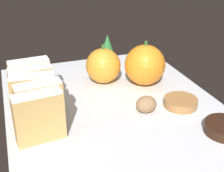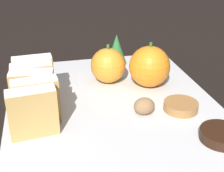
{
  "view_description": "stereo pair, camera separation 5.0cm",
  "coord_description": "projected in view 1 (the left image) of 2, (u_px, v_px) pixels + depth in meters",
  "views": [
    {
      "loc": [
        -0.15,
        -0.42,
        0.26
      ],
      "look_at": [
        0.0,
        0.0,
        0.04
      ],
      "focal_mm": 50.0,
      "sensor_mm": 36.0,
      "label": 1
    },
    {
      "loc": [
        -0.1,
        -0.44,
        0.26
      ],
      "look_at": [
        0.0,
        0.0,
        0.04
      ],
      "focal_mm": 50.0,
      "sensor_mm": 36.0,
      "label": 2
    }
  ],
  "objects": [
    {
      "name": "orange_far",
      "position": [
        145.0,
        65.0,
        0.56
      ],
      "size": [
        0.07,
        0.07,
        0.08
      ],
      "color": "orange",
      "rests_on": "serving_platter"
    },
    {
      "name": "stollen_slice_fifth",
      "position": [
        31.0,
        80.0,
        0.51
      ],
      "size": [
        0.07,
        0.03,
        0.07
      ],
      "color": "tan",
      "rests_on": "serving_platter"
    },
    {
      "name": "stollen_slice_fourth",
      "position": [
        32.0,
        88.0,
        0.48
      ],
      "size": [
        0.07,
        0.02,
        0.07
      ],
      "color": "tan",
      "rests_on": "serving_platter"
    },
    {
      "name": "gingerbread_cookie",
      "position": [
        181.0,
        102.0,
        0.5
      ],
      "size": [
        0.05,
        0.05,
        0.01
      ],
      "color": "#A3703D",
      "rests_on": "serving_platter"
    },
    {
      "name": "stollen_slice_front",
      "position": [
        39.0,
        117.0,
        0.41
      ],
      "size": [
        0.07,
        0.03,
        0.07
      ],
      "color": "tan",
      "rests_on": "serving_platter"
    },
    {
      "name": "stollen_slice_second",
      "position": [
        40.0,
        106.0,
        0.43
      ],
      "size": [
        0.07,
        0.03,
        0.07
      ],
      "color": "tan",
      "rests_on": "serving_platter"
    },
    {
      "name": "walnut",
      "position": [
        146.0,
        104.0,
        0.48
      ],
      "size": [
        0.03,
        0.03,
        0.03
      ],
      "color": "#8E6B47",
      "rests_on": "serving_platter"
    },
    {
      "name": "stollen_slice_third",
      "position": [
        34.0,
        97.0,
        0.46
      ],
      "size": [
        0.07,
        0.03,
        0.07
      ],
      "color": "tan",
      "rests_on": "serving_platter"
    },
    {
      "name": "ground_plane",
      "position": [
        112.0,
        109.0,
        0.52
      ],
      "size": [
        6.0,
        6.0,
        0.0
      ],
      "primitive_type": "plane",
      "color": "black"
    },
    {
      "name": "evergreen_sprig",
      "position": [
        107.0,
        49.0,
        0.65
      ],
      "size": [
        0.04,
        0.04,
        0.06
      ],
      "color": "#2D7538",
      "rests_on": "serving_platter"
    },
    {
      "name": "orange_near",
      "position": [
        103.0,
        66.0,
        0.57
      ],
      "size": [
        0.06,
        0.06,
        0.07
      ],
      "color": "orange",
      "rests_on": "serving_platter"
    },
    {
      "name": "serving_platter",
      "position": [
        112.0,
        105.0,
        0.52
      ],
      "size": [
        0.34,
        0.4,
        0.01
      ],
      "color": "silver",
      "rests_on": "ground_plane"
    }
  ]
}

